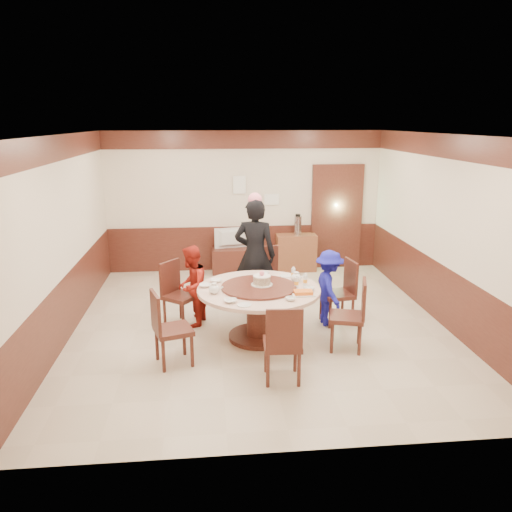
{
  "coord_description": "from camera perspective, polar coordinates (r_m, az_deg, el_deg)",
  "views": [
    {
      "loc": [
        -0.74,
        -6.96,
        2.99
      ],
      "look_at": [
        -0.07,
        -0.07,
        1.1
      ],
      "focal_mm": 35.0,
      "sensor_mm": 36.0,
      "label": 1
    }
  ],
  "objects": [
    {
      "name": "person_standing",
      "position": [
        7.96,
        -0.12,
        0.11
      ],
      "size": [
        0.75,
        0.59,
        1.82
      ],
      "primitive_type": "imported",
      "rotation": [
        0.0,
        0.0,
        2.88
      ],
      "color": "black",
      "rests_on": "ground"
    },
    {
      "name": "saucer_far",
      "position": [
        7.43,
        3.38,
        -2.27
      ],
      "size": [
        0.18,
        0.18,
        0.01
      ],
      "primitive_type": "cylinder",
      "color": "white",
      "rests_on": "banquet_table"
    },
    {
      "name": "person_blue",
      "position": [
        7.52,
        8.34,
        -3.66
      ],
      "size": [
        0.49,
        0.77,
        1.15
      ],
      "primitive_type": "imported",
      "rotation": [
        0.0,
        0.0,
        1.65
      ],
      "color": "#18189A",
      "rests_on": "ground"
    },
    {
      "name": "television",
      "position": [
        9.99,
        -2.66,
        2.02
      ],
      "size": [
        0.72,
        0.23,
        0.41
      ],
      "primitive_type": "imported",
      "rotation": [
        0.0,
        0.0,
        3.34
      ],
      "color": "gray",
      "rests_on": "tv_stand"
    },
    {
      "name": "thermos",
      "position": [
        10.11,
        4.79,
        3.51
      ],
      "size": [
        0.15,
        0.15,
        0.38
      ],
      "primitive_type": "cylinder",
      "color": "silver",
      "rests_on": "side_cabinet"
    },
    {
      "name": "saucer_near",
      "position": [
        6.27,
        -1.34,
        -5.61
      ],
      "size": [
        0.18,
        0.18,
        0.01
      ],
      "primitive_type": "cylinder",
      "color": "white",
      "rests_on": "banquet_table"
    },
    {
      "name": "shrimp_platter",
      "position": [
        6.65,
        5.42,
        -4.24
      ],
      "size": [
        0.3,
        0.2,
        0.06
      ],
      "color": "white",
      "rests_on": "banquet_table"
    },
    {
      "name": "teapot_left",
      "position": [
        6.69,
        -4.82,
        -3.81
      ],
      "size": [
        0.17,
        0.15,
        0.13
      ],
      "primitive_type": "ellipsoid",
      "color": "white",
      "rests_on": "banquet_table"
    },
    {
      "name": "bottle_1",
      "position": [
        7.0,
        5.65,
        -2.78
      ],
      "size": [
        0.06,
        0.06,
        0.16
      ],
      "primitive_type": "cylinder",
      "color": "silver",
      "rests_on": "banquet_table"
    },
    {
      "name": "bottle_2",
      "position": [
        7.29,
        4.29,
        -2.01
      ],
      "size": [
        0.06,
        0.06,
        0.16
      ],
      "primitive_type": "cylinder",
      "color": "silver",
      "rests_on": "banquet_table"
    },
    {
      "name": "bowl_3",
      "position": [
        6.84,
        6.03,
        -3.74
      ],
      "size": [
        0.15,
        0.15,
        0.05
      ],
      "primitive_type": "imported",
      "color": "white",
      "rests_on": "banquet_table"
    },
    {
      "name": "person_red",
      "position": [
        7.46,
        -7.38,
        -3.46
      ],
      "size": [
        0.6,
        0.69,
        1.22
      ],
      "primitive_type": "imported",
      "rotation": [
        0.0,
        0.0,
        4.45
      ],
      "color": "#A42015",
      "rests_on": "ground"
    },
    {
      "name": "bowl_1",
      "position": [
        6.44,
        3.97,
        -4.91
      ],
      "size": [
        0.14,
        0.14,
        0.04
      ],
      "primitive_type": "imported",
      "color": "white",
      "rests_on": "banquet_table"
    },
    {
      "name": "notice_left",
      "position": [
        10.01,
        -1.91,
        8.14
      ],
      "size": [
        0.25,
        0.0,
        0.35
      ],
      "primitive_type": "cube",
      "color": "white",
      "rests_on": "room"
    },
    {
      "name": "teapot_right",
      "position": [
        7.17,
        4.61,
        -2.5
      ],
      "size": [
        0.17,
        0.15,
        0.13
      ],
      "primitive_type": "ellipsoid",
      "color": "white",
      "rests_on": "banquet_table"
    },
    {
      "name": "banquet_table",
      "position": [
        6.97,
        0.32,
        -5.36
      ],
      "size": [
        1.71,
        1.71,
        0.78
      ],
      "color": "#471E16",
      "rests_on": "ground"
    },
    {
      "name": "chair_1",
      "position": [
        8.3,
        1.37,
        -3.62
      ],
      "size": [
        0.48,
        0.49,
        0.97
      ],
      "rotation": [
        0.0,
        0.0,
        3.23
      ],
      "color": "#471E16",
      "rests_on": "ground"
    },
    {
      "name": "side_cabinet",
      "position": [
        10.24,
        4.59,
        0.41
      ],
      "size": [
        0.8,
        0.4,
        0.75
      ],
      "primitive_type": "cube",
      "color": "brown",
      "rests_on": "ground"
    },
    {
      "name": "bowl_2",
      "position": [
        6.37,
        -2.95,
        -5.14
      ],
      "size": [
        0.17,
        0.17,
        0.04
      ],
      "primitive_type": "imported",
      "color": "white",
      "rests_on": "banquet_table"
    },
    {
      "name": "chair_2",
      "position": [
        7.61,
        -8.64,
        -5.59
      ],
      "size": [
        0.62,
        0.62,
        0.97
      ],
      "rotation": [
        0.0,
        0.0,
        4.04
      ],
      "color": "#471E16",
      "rests_on": "ground"
    },
    {
      "name": "chair_4",
      "position": [
        5.99,
        3.02,
        -11.39
      ],
      "size": [
        0.46,
        0.47,
        0.97
      ],
      "rotation": [
        0.0,
        0.0,
        6.23
      ],
      "color": "#471E16",
      "rests_on": "ground"
    },
    {
      "name": "bottle_0",
      "position": [
        6.9,
        4.66,
        -3.02
      ],
      "size": [
        0.06,
        0.06,
        0.16
      ],
      "primitive_type": "cylinder",
      "color": "silver",
      "rests_on": "banquet_table"
    },
    {
      "name": "room",
      "position": [
        7.27,
        0.52,
        0.02
      ],
      "size": [
        6.0,
        6.04,
        2.84
      ],
      "color": "beige",
      "rests_on": "ground"
    },
    {
      "name": "tv_stand",
      "position": [
        10.1,
        -2.63,
        -0.5
      ],
      "size": [
        0.85,
        0.45,
        0.5
      ],
      "primitive_type": "cube",
      "color": "#471E16",
      "rests_on": "ground"
    },
    {
      "name": "bowl_0",
      "position": [
        7.17,
        -4.59,
        -2.83
      ],
      "size": [
        0.17,
        0.17,
        0.04
      ],
      "primitive_type": "imported",
      "color": "white",
      "rests_on": "banquet_table"
    },
    {
      "name": "notice_right",
      "position": [
        10.12,
        1.81,
        6.49
      ],
      "size": [
        0.3,
        0.0,
        0.22
      ],
      "primitive_type": "cube",
      "color": "white",
      "rests_on": "room"
    },
    {
      "name": "chair_0",
      "position": [
        7.7,
        9.38,
        -5.36
      ],
      "size": [
        0.51,
        0.51,
        0.97
      ],
      "rotation": [
        0.0,
        0.0,
        1.74
      ],
      "color": "#471E16",
      "rests_on": "ground"
    },
    {
      "name": "birthday_cake",
      "position": [
        6.91,
        0.67,
        -2.77
      ],
      "size": [
        0.3,
        0.3,
        0.2
      ],
      "color": "white",
      "rests_on": "banquet_table"
    },
    {
      "name": "bowl_4",
      "position": [
        6.98,
        -5.84,
        -3.38
      ],
      "size": [
        0.16,
        0.16,
        0.04
      ],
      "primitive_type": "imported",
      "color": "white",
      "rests_on": "banquet_table"
    },
    {
      "name": "bowl_5",
      "position": [
        7.47,
        0.98,
        -2.01
      ],
      "size": [
        0.14,
        0.14,
        0.05
      ],
      "primitive_type": "imported",
      "color": "white",
      "rests_on": "banquet_table"
    },
    {
      "name": "chair_5",
      "position": [
        6.87,
        10.45,
        -8.02
      ],
      "size": [
        0.55,
        0.54,
        0.97
      ],
      "rotation": [
        0.0,
        0.0,
        7.58
      ],
      "color": "#471E16",
      "rests_on": "ground"
    },
    {
      "name": "chair_3",
      "position": [
        6.44,
        -9.57,
        -9.59
      ],
      "size": [
        0.56,
        0.55,
        0.97
      ],
      "rotation": [
        0.0,
        0.0,
        5.02
      ],
      "color": "#471E16",
      "rests_on": "ground"
    }
  ]
}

